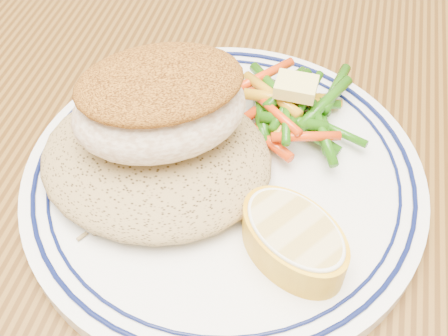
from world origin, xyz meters
TOP-DOWN VIEW (x-y plane):
  - dining_table at (0.00, 0.00)m, footprint 1.50×0.90m
  - plate at (0.05, 0.03)m, footprint 0.26×0.26m
  - rice_pilaf at (0.01, 0.03)m, footprint 0.15×0.13m
  - fish_fillet at (0.01, 0.04)m, footprint 0.13×0.12m
  - vegetable_pile at (0.08, 0.09)m, footprint 0.10×0.11m
  - butter_pat at (0.09, 0.09)m, footprint 0.03×0.02m
  - lemon_wedge at (0.10, -0.02)m, footprint 0.09×0.09m

SIDE VIEW (x-z plane):
  - dining_table at x=0.00m, z-range 0.28..1.03m
  - plate at x=0.05m, z-range 0.75..0.77m
  - vegetable_pile at x=0.08m, z-range 0.76..0.79m
  - rice_pilaf at x=0.01m, z-range 0.77..0.79m
  - lemon_wedge at x=0.10m, z-range 0.77..0.79m
  - butter_pat at x=0.09m, z-range 0.79..0.80m
  - fish_fillet at x=0.01m, z-range 0.79..0.84m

